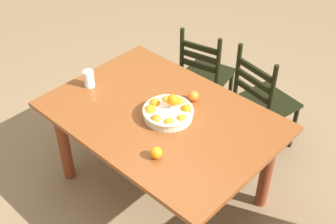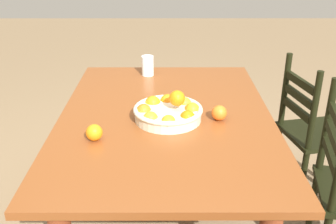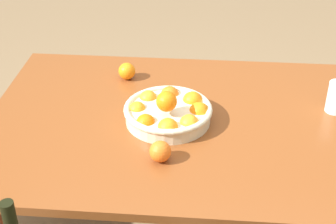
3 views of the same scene
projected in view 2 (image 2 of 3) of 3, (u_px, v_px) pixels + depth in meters
dining_table at (166, 136)px, 2.05m from camera, size 1.52×1.06×0.73m
chair_by_cabinet at (311, 134)px, 2.42m from camera, size 0.46×0.46×0.92m
fruit_bowl at (168, 111)px, 1.94m from camera, size 0.34×0.34×0.15m
orange_loose_0 at (219, 113)px, 1.93m from camera, size 0.08×0.08×0.08m
orange_loose_1 at (94, 132)px, 1.75m from camera, size 0.07×0.07×0.07m
drinking_glass at (148, 66)px, 2.52m from camera, size 0.08×0.08×0.13m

